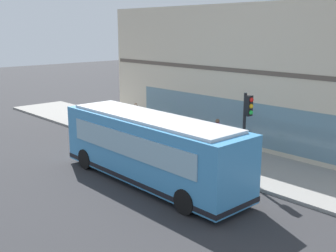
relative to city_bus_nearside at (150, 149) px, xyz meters
The scene contains 11 objects.
ground 2.12m from the city_bus_nearside, 86.28° to the left, with size 120.00×120.00×0.00m, color #2D2D30.
sidewalk_curb 5.40m from the city_bus_nearside, 16.10° to the left, with size 4.59×40.00×0.15m, color gray.
building_corner 10.81m from the city_bus_nearside, ahead, with size 6.34×21.35×8.15m.
city_bus_nearside is the anchor object (origin of this frame).
traffic_light_near_corner 4.49m from the city_bus_nearside, 39.14° to the right, with size 0.32×0.49×3.87m.
fire_hydrant 5.70m from the city_bus_nearside, 10.63° to the right, with size 0.35×0.35×0.74m.
pedestrian_near_hydrant 10.70m from the city_bus_nearside, 54.79° to the left, with size 0.32×0.32×1.60m.
pedestrian_by_light_pole 9.58m from the city_bus_nearside, 54.95° to the left, with size 0.32×0.32×1.72m.
pedestrian_near_building_entrance 9.59m from the city_bus_nearside, 63.02° to the left, with size 0.32×0.32×1.64m.
pedestrian_walking_along_curb 5.85m from the city_bus_nearside, ahead, with size 0.32×0.32×1.77m.
newspaper_vending_box 7.80m from the city_bus_nearside, 33.30° to the left, with size 0.44×0.43×0.90m.
Camera 1 is at (-11.54, -14.92, 6.78)m, focal length 44.33 mm.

